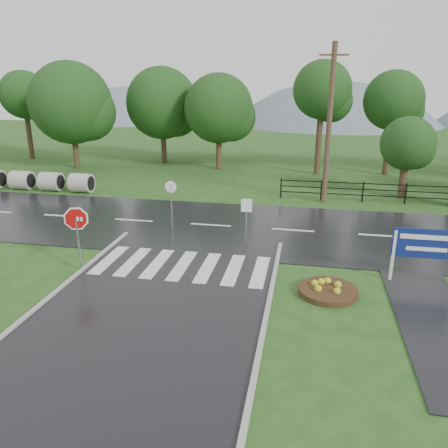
# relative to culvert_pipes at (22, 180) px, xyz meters

# --- Properties ---
(ground) EXTENTS (120.00, 120.00, 0.00)m
(ground) POSITION_rel_culvert_pipes_xyz_m (13.71, -15.00, -0.60)
(ground) COLOR #244D19
(ground) RESTS_ON ground
(main_road) EXTENTS (90.00, 8.00, 0.04)m
(main_road) POSITION_rel_culvert_pipes_xyz_m (13.71, -5.00, -0.60)
(main_road) COLOR black
(main_road) RESTS_ON ground
(walkway) EXTENTS (2.20, 11.00, 0.04)m
(walkway) POSITION_rel_culvert_pipes_xyz_m (22.21, -11.00, -0.60)
(walkway) COLOR #232326
(walkway) RESTS_ON ground
(crosswalk) EXTENTS (6.50, 2.80, 0.02)m
(crosswalk) POSITION_rel_culvert_pipes_xyz_m (13.71, -10.00, -0.54)
(crosswalk) COLOR silver
(crosswalk) RESTS_ON ground
(fence_west) EXTENTS (9.58, 0.08, 1.20)m
(fence_west) POSITION_rel_culvert_pipes_xyz_m (21.46, 1.00, 0.12)
(fence_west) COLOR black
(fence_west) RESTS_ON ground
(hills) EXTENTS (102.00, 48.00, 48.00)m
(hills) POSITION_rel_culvert_pipes_xyz_m (17.20, 50.00, -16.14)
(hills) COLOR slate
(hills) RESTS_ON ground
(treeline) EXTENTS (83.20, 5.20, 10.00)m
(treeline) POSITION_rel_culvert_pipes_xyz_m (14.71, 9.00, -0.60)
(treeline) COLOR #153C12
(treeline) RESTS_ON ground
(culvert_pipes) EXTENTS (9.70, 1.20, 1.20)m
(culvert_pipes) POSITION_rel_culvert_pipes_xyz_m (0.00, 0.00, 0.00)
(culvert_pipes) COLOR #9E9B93
(culvert_pipes) RESTS_ON ground
(stop_sign) EXTENTS (1.12, 0.40, 2.66)m
(stop_sign) POSITION_rel_culvert_pipes_xyz_m (10.10, -11.09, 1.25)
(stop_sign) COLOR #939399
(stop_sign) RESTS_ON ground
(estate_billboard) EXTENTS (2.30, 0.10, 2.02)m
(estate_billboard) POSITION_rel_culvert_pipes_xyz_m (22.40, -9.74, 0.79)
(estate_billboard) COLOR silver
(estate_billboard) RESTS_ON ground
(flower_bed) EXTENTS (1.98, 1.98, 0.40)m
(flower_bed) POSITION_rel_culvert_pipes_xyz_m (19.13, -11.20, -0.45)
(flower_bed) COLOR #332111
(flower_bed) RESTS_ON ground
(reg_sign_small) EXTENTS (0.46, 0.06, 2.09)m
(reg_sign_small) POSITION_rel_culvert_pipes_xyz_m (15.79, -7.28, 0.88)
(reg_sign_small) COLOR #939399
(reg_sign_small) RESTS_ON ground
(reg_sign_round) EXTENTS (0.56, 0.07, 2.39)m
(reg_sign_round) POSITION_rel_culvert_pipes_xyz_m (12.04, -5.92, 0.90)
(reg_sign_round) COLOR #939399
(reg_sign_round) RESTS_ON ground
(utility_pole_east) EXTENTS (1.55, 0.33, 8.74)m
(utility_pole_east) POSITION_rel_culvert_pipes_xyz_m (19.24, 0.50, 3.84)
(utility_pole_east) COLOR #473523
(utility_pole_east) RESTS_ON ground
(entrance_tree_left) EXTENTS (3.14, 3.14, 4.84)m
(entrance_tree_left) POSITION_rel_culvert_pipes_xyz_m (23.89, 2.50, 2.65)
(entrance_tree_left) COLOR #3D2B1C
(entrance_tree_left) RESTS_ON ground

